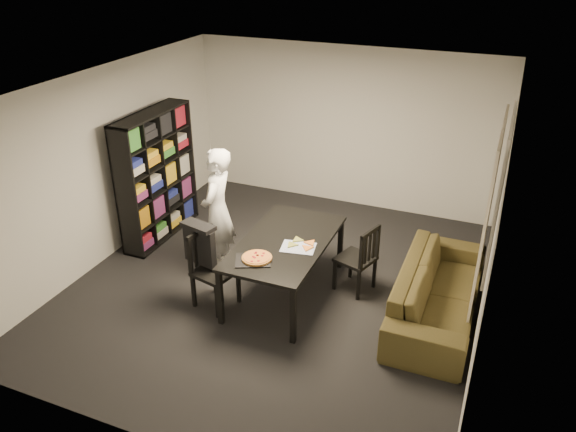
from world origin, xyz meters
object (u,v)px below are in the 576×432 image
at_px(bookshelf, 157,176).
at_px(chair_right, 362,255).
at_px(chair_left, 209,263).
at_px(pepperoni_pizza, 257,258).
at_px(sofa, 438,291).
at_px(baking_tray, 253,260).
at_px(person, 218,211).
at_px(dining_table, 285,246).

bearing_deg(bookshelf, chair_right, -5.91).
bearing_deg(chair_left, bookshelf, 64.04).
bearing_deg(pepperoni_pizza, chair_left, 179.81).
height_order(chair_right, sofa, chair_right).
relative_size(chair_right, pepperoni_pizza, 2.62).
height_order(bookshelf, baking_tray, bookshelf).
xyz_separation_m(chair_left, sofa, (2.62, 0.79, -0.23)).
height_order(chair_left, person, person).
bearing_deg(chair_right, chair_left, -42.55).
bearing_deg(sofa, baking_tray, 112.29).
bearing_deg(chair_left, pepperoni_pizza, -76.91).
bearing_deg(baking_tray, chair_left, 176.56).
bearing_deg(chair_left, sofa, -60.00).
distance_m(person, pepperoni_pizza, 1.19).
xyz_separation_m(dining_table, chair_left, (-0.78, -0.52, -0.13)).
relative_size(chair_left, sofa, 0.43).
height_order(chair_right, person, person).
distance_m(chair_left, baking_tray, 0.65).
bearing_deg(sofa, bookshelf, 83.52).
bearing_deg(baking_tray, dining_table, 73.67).
xyz_separation_m(bookshelf, chair_left, (1.54, -1.26, -0.40)).
relative_size(person, sofa, 0.76).
xyz_separation_m(person, baking_tray, (0.89, -0.79, -0.10)).
xyz_separation_m(chair_right, pepperoni_pizza, (-1.00, -0.93, 0.26)).
height_order(bookshelf, pepperoni_pizza, bookshelf).
bearing_deg(chair_right, bookshelf, -78.05).
xyz_separation_m(person, sofa, (2.90, 0.03, -0.53)).
bearing_deg(dining_table, pepperoni_pizza, -103.93).
relative_size(dining_table, person, 1.05).
relative_size(bookshelf, chair_right, 2.07).
xyz_separation_m(chair_left, baking_tray, (0.61, -0.04, 0.21)).
xyz_separation_m(bookshelf, person, (1.27, -0.51, -0.09)).
distance_m(dining_table, baking_tray, 0.59).
bearing_deg(person, sofa, 82.52).
height_order(pepperoni_pizza, sofa, pepperoni_pizza).
height_order(dining_table, chair_right, chair_right).
relative_size(chair_right, baking_tray, 2.29).
height_order(bookshelf, chair_left, bookshelf).
relative_size(bookshelf, pepperoni_pizza, 5.43).
bearing_deg(chair_left, chair_right, -47.12).
distance_m(dining_table, chair_left, 0.94).
bearing_deg(chair_left, dining_table, -42.75).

